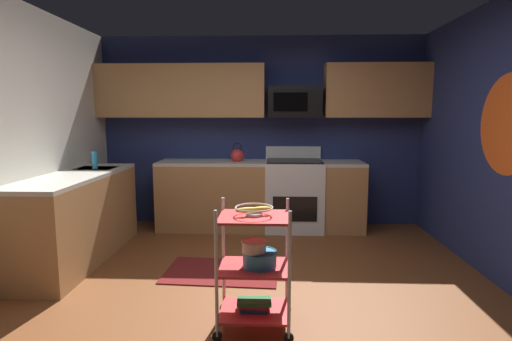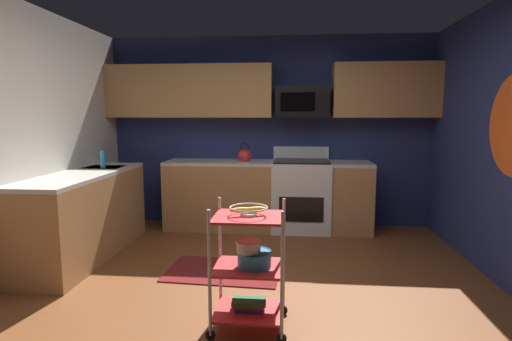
{
  "view_description": "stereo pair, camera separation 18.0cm",
  "coord_description": "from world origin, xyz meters",
  "px_view_note": "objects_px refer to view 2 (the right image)",
  "views": [
    {
      "loc": [
        0.16,
        -3.23,
        1.53
      ],
      "look_at": [
        0.02,
        0.26,
        1.05
      ],
      "focal_mm": 28.29,
      "sensor_mm": 36.0,
      "label": 1
    },
    {
      "loc": [
        0.34,
        -3.22,
        1.53
      ],
      "look_at": [
        0.02,
        0.26,
        1.05
      ],
      "focal_mm": 28.29,
      "sensor_mm": 36.0,
      "label": 2
    }
  ],
  "objects_px": {
    "mixing_bowl_small": "(248,246)",
    "rolling_cart": "(249,267)",
    "fruit_bowl": "(249,209)",
    "book_stack": "(249,304)",
    "mixing_bowl_large": "(254,258)",
    "kettle": "(245,156)",
    "microwave": "(302,102)",
    "dish_soap_bottle": "(103,159)",
    "oven_range": "(301,195)"
  },
  "relations": [
    {
      "from": "microwave",
      "to": "fruit_bowl",
      "type": "bearing_deg",
      "value": -98.81
    },
    {
      "from": "microwave",
      "to": "book_stack",
      "type": "bearing_deg",
      "value": -98.81
    },
    {
      "from": "fruit_bowl",
      "to": "book_stack",
      "type": "relative_size",
      "value": 1.08
    },
    {
      "from": "fruit_bowl",
      "to": "mixing_bowl_large",
      "type": "distance_m",
      "value": 0.36
    },
    {
      "from": "mixing_bowl_small",
      "to": "dish_soap_bottle",
      "type": "bearing_deg",
      "value": 137.05
    },
    {
      "from": "fruit_bowl",
      "to": "mixing_bowl_small",
      "type": "relative_size",
      "value": 1.49
    },
    {
      "from": "fruit_bowl",
      "to": "kettle",
      "type": "xyz_separation_m",
      "value": [
        -0.34,
        2.58,
        0.12
      ]
    },
    {
      "from": "mixing_bowl_small",
      "to": "fruit_bowl",
      "type": "bearing_deg",
      "value": 92.05
    },
    {
      "from": "mixing_bowl_large",
      "to": "kettle",
      "type": "distance_m",
      "value": 2.65
    },
    {
      "from": "microwave",
      "to": "book_stack",
      "type": "relative_size",
      "value": 2.77
    },
    {
      "from": "oven_range",
      "to": "mixing_bowl_small",
      "type": "relative_size",
      "value": 6.04
    },
    {
      "from": "rolling_cart",
      "to": "mixing_bowl_large",
      "type": "xyz_separation_m",
      "value": [
        0.04,
        -0.0,
        0.07
      ]
    },
    {
      "from": "microwave",
      "to": "kettle",
      "type": "xyz_separation_m",
      "value": [
        -0.75,
        -0.11,
        -0.7
      ]
    },
    {
      "from": "rolling_cart",
      "to": "fruit_bowl",
      "type": "xyz_separation_m",
      "value": [
        0.0,
        0.0,
        0.42
      ]
    },
    {
      "from": "mixing_bowl_small",
      "to": "rolling_cart",
      "type": "bearing_deg",
      "value": 92.05
    },
    {
      "from": "mixing_bowl_small",
      "to": "book_stack",
      "type": "distance_m",
      "value": 0.45
    },
    {
      "from": "microwave",
      "to": "mixing_bowl_small",
      "type": "height_order",
      "value": "microwave"
    },
    {
      "from": "oven_range",
      "to": "microwave",
      "type": "xyz_separation_m",
      "value": [
        -0.0,
        0.1,
        1.22
      ]
    },
    {
      "from": "rolling_cart",
      "to": "dish_soap_bottle",
      "type": "xyz_separation_m",
      "value": [
        -1.91,
        1.75,
        0.57
      ]
    },
    {
      "from": "rolling_cart",
      "to": "dish_soap_bottle",
      "type": "relative_size",
      "value": 4.57
    },
    {
      "from": "mixing_bowl_small",
      "to": "microwave",
      "type": "bearing_deg",
      "value": 81.28
    },
    {
      "from": "oven_range",
      "to": "book_stack",
      "type": "bearing_deg",
      "value": -99.18
    },
    {
      "from": "mixing_bowl_large",
      "to": "mixing_bowl_small",
      "type": "relative_size",
      "value": 1.38
    },
    {
      "from": "fruit_bowl",
      "to": "mixing_bowl_large",
      "type": "xyz_separation_m",
      "value": [
        0.04,
        -0.0,
        -0.36
      ]
    },
    {
      "from": "oven_range",
      "to": "fruit_bowl",
      "type": "bearing_deg",
      "value": -99.18
    },
    {
      "from": "oven_range",
      "to": "kettle",
      "type": "xyz_separation_m",
      "value": [
        -0.75,
        -0.0,
        0.52
      ]
    },
    {
      "from": "mixing_bowl_small",
      "to": "dish_soap_bottle",
      "type": "relative_size",
      "value": 0.91
    },
    {
      "from": "microwave",
      "to": "dish_soap_bottle",
      "type": "distance_m",
      "value": 2.6
    },
    {
      "from": "fruit_bowl",
      "to": "book_stack",
      "type": "distance_m",
      "value": 0.71
    },
    {
      "from": "kettle",
      "to": "fruit_bowl",
      "type": "bearing_deg",
      "value": -82.55
    },
    {
      "from": "microwave",
      "to": "kettle",
      "type": "height_order",
      "value": "microwave"
    },
    {
      "from": "book_stack",
      "to": "mixing_bowl_large",
      "type": "bearing_deg",
      "value": -0.0
    },
    {
      "from": "fruit_bowl",
      "to": "oven_range",
      "type": "bearing_deg",
      "value": 80.82
    },
    {
      "from": "fruit_bowl",
      "to": "mixing_bowl_large",
      "type": "height_order",
      "value": "fruit_bowl"
    },
    {
      "from": "oven_range",
      "to": "dish_soap_bottle",
      "type": "relative_size",
      "value": 5.5
    },
    {
      "from": "dish_soap_bottle",
      "to": "kettle",
      "type": "bearing_deg",
      "value": 27.62
    },
    {
      "from": "book_stack",
      "to": "dish_soap_bottle",
      "type": "distance_m",
      "value": 2.73
    },
    {
      "from": "microwave",
      "to": "kettle",
      "type": "distance_m",
      "value": 1.04
    },
    {
      "from": "mixing_bowl_small",
      "to": "kettle",
      "type": "bearing_deg",
      "value": 97.4
    },
    {
      "from": "rolling_cart",
      "to": "mixing_bowl_small",
      "type": "xyz_separation_m",
      "value": [
        0.0,
        -0.02,
        0.17
      ]
    },
    {
      "from": "fruit_bowl",
      "to": "mixing_bowl_large",
      "type": "relative_size",
      "value": 1.08
    },
    {
      "from": "oven_range",
      "to": "mixing_bowl_small",
      "type": "bearing_deg",
      "value": -99.07
    },
    {
      "from": "oven_range",
      "to": "mixing_bowl_small",
      "type": "xyz_separation_m",
      "value": [
        -0.42,
        -2.61,
        0.14
      ]
    },
    {
      "from": "fruit_bowl",
      "to": "book_stack",
      "type": "xyz_separation_m",
      "value": [
        0.0,
        0.0,
        -0.71
      ]
    },
    {
      "from": "oven_range",
      "to": "rolling_cart",
      "type": "xyz_separation_m",
      "value": [
        -0.42,
        -2.58,
        -0.03
      ]
    },
    {
      "from": "fruit_bowl",
      "to": "mixing_bowl_small",
      "type": "bearing_deg",
      "value": -87.95
    },
    {
      "from": "mixing_bowl_large",
      "to": "rolling_cart",
      "type": "bearing_deg",
      "value": 180.0
    },
    {
      "from": "oven_range",
      "to": "dish_soap_bottle",
      "type": "height_order",
      "value": "dish_soap_bottle"
    },
    {
      "from": "fruit_bowl",
      "to": "mixing_bowl_small",
      "type": "distance_m",
      "value": 0.26
    },
    {
      "from": "microwave",
      "to": "fruit_bowl",
      "type": "relative_size",
      "value": 2.57
    }
  ]
}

